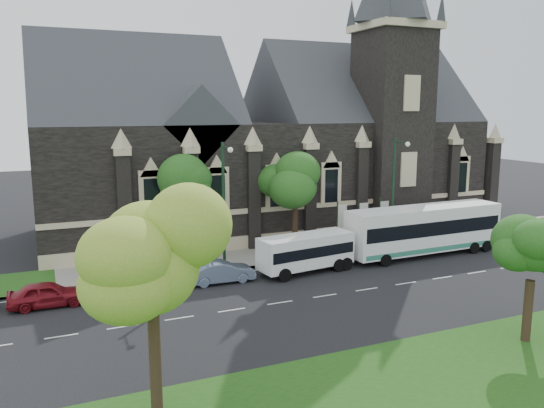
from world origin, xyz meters
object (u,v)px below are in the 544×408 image
banner_flag_center (362,219)px  car_far_red (47,294)px  banner_flag_right (382,217)px  tree_walk_left (185,185)px  tour_coach (424,229)px  tree_walk_right (297,178)px  tree_park_near (156,247)px  banner_flag_left (340,221)px  shuttle_bus (306,251)px  street_lamp_near (395,188)px  street_lamp_mid (224,200)px  tree_park_east (533,248)px  box_trailer (156,272)px  sedan (221,272)px

banner_flag_center → car_far_red: banner_flag_center is taller
banner_flag_center → banner_flag_right: bearing=0.0°
car_far_red → tree_walk_left: bearing=-57.5°
tour_coach → car_far_red: (-27.05, -0.44, -1.32)m
tree_walk_right → car_far_red: tree_walk_right is taller
tree_walk_right → banner_flag_center: 6.36m
tree_park_near → banner_flag_left: (18.06, 17.77, -4.03)m
shuttle_bus → street_lamp_near: bearing=7.1°
tree_walk_left → street_lamp_mid: street_lamp_mid is taller
tree_park_near → banner_flag_left: size_ratio=2.14×
shuttle_bus → street_lamp_mid: bearing=148.5°
street_lamp_mid → tree_park_east: bearing=-58.2°
street_lamp_near → street_lamp_mid: bearing=180.0°
street_lamp_mid → box_trailer: size_ratio=2.99×
banner_flag_left → tour_coach: banner_flag_left is taller
street_lamp_near → car_far_red: size_ratio=2.09×
tree_walk_left → street_lamp_near: size_ratio=0.85×
tree_walk_left → shuttle_bus: 10.03m
banner_flag_right → car_far_red: bearing=-170.7°
tree_park_east → tour_coach: size_ratio=0.48×
banner_flag_center → tour_coach: size_ratio=0.31×
banner_flag_right → sedan: size_ratio=0.91×
tree_park_near → sedan: size_ratio=1.95×
tree_park_near → banner_flag_left: 25.65m
tree_park_east → box_trailer: (-15.20, 15.33, -3.73)m
street_lamp_mid → street_lamp_near: bearing=0.0°
banner_flag_right → tree_park_east: bearing=-102.6°
street_lamp_near → banner_flag_right: 3.34m
banner_flag_center → banner_flag_right: size_ratio=1.00×
street_lamp_near → street_lamp_mid: size_ratio=1.00×
banner_flag_center → sedan: size_ratio=0.91×
box_trailer → street_lamp_near: bearing=8.9°
street_lamp_mid → car_far_red: size_ratio=2.09×
tree_park_east → shuttle_bus: 15.31m
tree_park_east → banner_flag_left: size_ratio=1.57×
banner_flag_center → sedan: (-13.29, -4.05, -1.66)m
tree_park_east → shuttle_bus: size_ratio=0.89×
shuttle_bus → tree_walk_right: bearing=63.2°
tree_park_east → banner_flag_right: bearing=77.4°
street_lamp_near → sedan: street_lamp_near is taller
box_trailer → tree_park_east: bearing=-39.6°
banner_flag_left → tour_coach: (5.25, -3.81, -0.33)m
street_lamp_mid → tour_coach: street_lamp_mid is taller
street_lamp_mid → tour_coach: bearing=-7.0°
tour_coach → tree_park_east: bearing=-111.7°
street_lamp_mid → box_trailer: street_lamp_mid is taller
tree_walk_left → shuttle_bus: size_ratio=1.08×
tree_park_east → box_trailer: tree_park_east is taller
street_lamp_near → shuttle_bus: street_lamp_near is taller
tree_park_east → banner_flag_center: 18.58m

